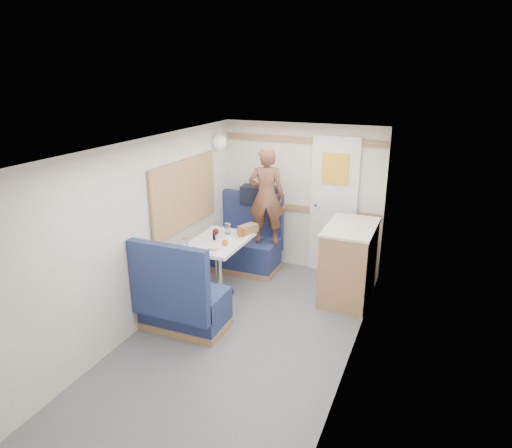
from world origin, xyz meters
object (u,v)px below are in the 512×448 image
at_px(dinette_table, 218,252).
at_px(galley_counter, 349,262).
at_px(person, 266,196).
at_px(wine_glass, 216,232).
at_px(duffel_bag, 259,194).
at_px(pepper_grinder, 214,236).
at_px(tray, 212,247).
at_px(tumbler_left, 185,244).
at_px(tumbler_right, 228,230).
at_px(bench_near, 182,304).
at_px(salt_grinder, 217,234).
at_px(bench_far, 247,248).
at_px(bread_loaf, 248,229).
at_px(dome_light, 219,142).
at_px(beer_glass, 241,233).
at_px(orange_fruit, 225,242).
at_px(tumbler_mid, 228,228).
at_px(cheese_block, 214,249).

height_order(dinette_table, galley_counter, galley_counter).
distance_m(person, wine_glass, 0.94).
xyz_separation_m(person, duffel_bag, (-0.23, 0.32, -0.08)).
bearing_deg(pepper_grinder, tray, -69.07).
xyz_separation_m(tumbler_left, tumbler_right, (0.24, 0.62, -0.01)).
xyz_separation_m(dinette_table, bench_near, (-0.00, -0.86, -0.27)).
height_order(person, salt_grinder, person).
bearing_deg(bench_far, person, -12.72).
xyz_separation_m(bench_far, bread_loaf, (0.23, -0.49, 0.47)).
bearing_deg(dinette_table, bench_near, -90.00).
xyz_separation_m(dome_light, person, (0.70, -0.05, -0.66)).
xyz_separation_m(bench_far, person, (0.31, -0.07, 0.79)).
relative_size(dinette_table, pepper_grinder, 9.16).
height_order(dome_light, beer_glass, dome_light).
bearing_deg(dome_light, pepper_grinder, -68.18).
distance_m(dinette_table, tray, 0.30).
bearing_deg(tumbler_left, bench_far, 79.71).
bearing_deg(duffel_bag, orange_fruit, -91.55).
bearing_deg(duffel_bag, tumbler_left, -107.19).
xyz_separation_m(dinette_table, tumbler_left, (-0.23, -0.38, 0.21)).
xyz_separation_m(dome_light, orange_fruit, (0.56, -1.00, -0.98)).
height_order(bench_near, tumbler_mid, bench_near).
height_order(cheese_block, beer_glass, beer_glass).
height_order(galley_counter, orange_fruit, galley_counter).
xyz_separation_m(bench_near, salt_grinder, (-0.04, 0.93, 0.47)).
relative_size(tumbler_right, pepper_grinder, 0.99).
distance_m(dinette_table, beer_glass, 0.37).
xyz_separation_m(bench_near, pepper_grinder, (-0.04, 0.85, 0.47)).
xyz_separation_m(tray, cheese_block, (0.07, -0.10, 0.03)).
xyz_separation_m(bench_far, tumbler_right, (0.02, -0.62, 0.47)).
distance_m(duffel_bag, cheese_block, 1.49).
bearing_deg(bench_far, duffel_bag, 73.51).
relative_size(tumbler_left, tumbler_right, 1.16).
bearing_deg(tumbler_right, tray, -86.60).
distance_m(tray, cheese_block, 0.13).
relative_size(tumbler_left, pepper_grinder, 1.15).
xyz_separation_m(dinette_table, orange_fruit, (0.17, -0.15, 0.21)).
bearing_deg(tumbler_right, person, 62.04).
bearing_deg(duffel_bag, tumbler_mid, -101.95).
bearing_deg(bench_far, dome_light, -177.88).
distance_m(orange_fruit, tumbler_mid, 0.48).
xyz_separation_m(duffel_bag, cheese_block, (0.04, -1.47, -0.26)).
height_order(orange_fruit, cheese_block, orange_fruit).
height_order(duffel_bag, tumbler_mid, duffel_bag).
xyz_separation_m(bench_near, beer_glass, (0.21, 1.08, 0.47)).
distance_m(galley_counter, tumbler_right, 1.51).
bearing_deg(tray, person, 75.92).
bearing_deg(galley_counter, bread_loaf, -171.99).
bearing_deg(dome_light, dinette_table, -65.35).
height_order(tumbler_mid, tumbler_right, tumbler_mid).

